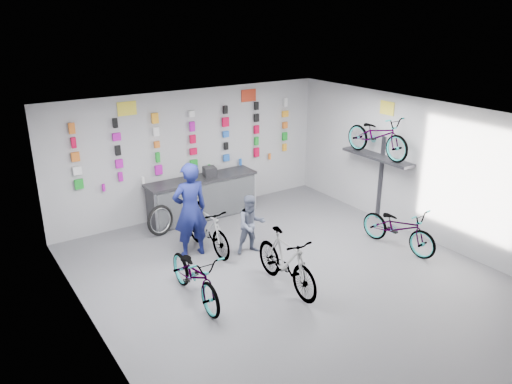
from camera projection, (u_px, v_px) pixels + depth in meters
floor at (293, 279)px, 9.27m from camera, size 8.00×8.00×0.00m
ceiling at (297, 120)px, 8.23m from camera, size 8.00×8.00×0.00m
wall_back at (192, 153)px, 11.88m from camera, size 7.00×0.00×7.00m
wall_front at (512, 313)px, 5.62m from camera, size 7.00×0.00×7.00m
wall_left at (96, 255)px, 6.94m from camera, size 0.00×8.00×8.00m
wall_right at (426, 171)px, 10.57m from camera, size 0.00×8.00×8.00m
counter at (203, 198)px, 11.87m from camera, size 2.70×0.66×1.00m
merch_wall at (190, 142)px, 11.70m from camera, size 5.58×0.08×1.57m
wall_bracket at (378, 160)px, 11.43m from camera, size 0.39×1.90×2.00m
sign_left at (127, 109)px, 10.67m from camera, size 0.42×0.02×0.30m
sign_right at (249, 95)px, 12.27m from camera, size 0.42×0.02×0.30m
sign_side at (387, 108)px, 11.10m from camera, size 0.02×0.40×0.30m
bike_left at (195, 275)px, 8.48m from camera, size 0.69×1.83×0.95m
bike_center at (286, 261)px, 8.82m from camera, size 0.56×1.80×1.07m
bike_right at (399, 227)px, 10.34m from camera, size 0.81×1.83×0.93m
bike_service at (207, 229)px, 10.20m from camera, size 0.54×1.68×1.00m
bike_wall at (377, 136)px, 11.18m from camera, size 0.63×1.80×0.95m
clerk at (190, 210)px, 9.87m from camera, size 0.74×0.51×1.96m
customer at (251, 225)px, 10.09m from camera, size 0.69×0.58×1.25m
spare_wheel at (160, 220)px, 10.99m from camera, size 0.70×0.32×0.70m
register at (210, 172)px, 11.78m from camera, size 0.33×0.35×0.22m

